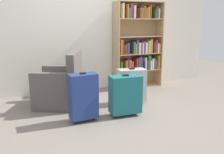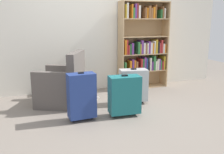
{
  "view_description": "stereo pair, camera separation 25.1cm",
  "coord_description": "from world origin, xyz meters",
  "px_view_note": "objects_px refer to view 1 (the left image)",
  "views": [
    {
      "loc": [
        -1.4,
        -3.01,
        1.39
      ],
      "look_at": [
        0.02,
        0.35,
        0.55
      ],
      "focal_mm": 39.04,
      "sensor_mm": 36.0,
      "label": 1
    },
    {
      "loc": [
        -1.17,
        -3.1,
        1.39
      ],
      "look_at": [
        0.02,
        0.35,
        0.55
      ],
      "focal_mm": 39.04,
      "sensor_mm": 36.0,
      "label": 2
    }
  ],
  "objects_px": {
    "armchair": "(61,87)",
    "mug": "(93,99)",
    "suitcase_teal": "(125,94)",
    "bookshelf": "(138,45)",
    "suitcase_navy_blue": "(83,96)",
    "suitcase_silver": "(132,85)"
  },
  "relations": [
    {
      "from": "suitcase_silver",
      "to": "suitcase_navy_blue",
      "type": "height_order",
      "value": "suitcase_navy_blue"
    },
    {
      "from": "suitcase_teal",
      "to": "armchair",
      "type": "bearing_deg",
      "value": 133.63
    },
    {
      "from": "suitcase_navy_blue",
      "to": "mug",
      "type": "bearing_deg",
      "value": 62.41
    },
    {
      "from": "suitcase_silver",
      "to": "suitcase_navy_blue",
      "type": "bearing_deg",
      "value": -155.48
    },
    {
      "from": "bookshelf",
      "to": "suitcase_teal",
      "type": "relative_size",
      "value": 2.82
    },
    {
      "from": "armchair",
      "to": "bookshelf",
      "type": "bearing_deg",
      "value": 18.12
    },
    {
      "from": "armchair",
      "to": "suitcase_navy_blue",
      "type": "distance_m",
      "value": 0.81
    },
    {
      "from": "mug",
      "to": "suitcase_navy_blue",
      "type": "bearing_deg",
      "value": -117.59
    },
    {
      "from": "mug",
      "to": "suitcase_silver",
      "type": "height_order",
      "value": "suitcase_silver"
    },
    {
      "from": "suitcase_teal",
      "to": "suitcase_silver",
      "type": "height_order",
      "value": "suitcase_teal"
    },
    {
      "from": "mug",
      "to": "suitcase_silver",
      "type": "xyz_separation_m",
      "value": [
        0.6,
        -0.3,
        0.27
      ]
    },
    {
      "from": "bookshelf",
      "to": "suitcase_navy_blue",
      "type": "distance_m",
      "value": 2.19
    },
    {
      "from": "suitcase_silver",
      "to": "suitcase_navy_blue",
      "type": "relative_size",
      "value": 0.87
    },
    {
      "from": "mug",
      "to": "suitcase_navy_blue",
      "type": "height_order",
      "value": "suitcase_navy_blue"
    },
    {
      "from": "suitcase_silver",
      "to": "bookshelf",
      "type": "bearing_deg",
      "value": 56.09
    },
    {
      "from": "armchair",
      "to": "suitcase_teal",
      "type": "xyz_separation_m",
      "value": [
        0.79,
        -0.83,
        0.01
      ]
    },
    {
      "from": "bookshelf",
      "to": "armchair",
      "type": "bearing_deg",
      "value": -161.88
    },
    {
      "from": "bookshelf",
      "to": "armchair",
      "type": "relative_size",
      "value": 1.9
    },
    {
      "from": "suitcase_silver",
      "to": "mug",
      "type": "bearing_deg",
      "value": 153.35
    },
    {
      "from": "armchair",
      "to": "suitcase_teal",
      "type": "relative_size",
      "value": 1.49
    },
    {
      "from": "bookshelf",
      "to": "suitcase_silver",
      "type": "height_order",
      "value": "bookshelf"
    },
    {
      "from": "armchair",
      "to": "mug",
      "type": "xyz_separation_m",
      "value": [
        0.55,
        -0.04,
        -0.27
      ]
    }
  ]
}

